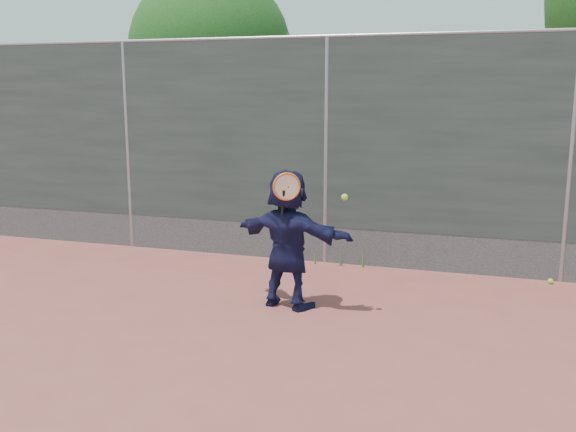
% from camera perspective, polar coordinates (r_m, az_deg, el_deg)
% --- Properties ---
extents(ground, '(80.00, 80.00, 0.00)m').
position_cam_1_polar(ground, '(5.71, -5.72, -12.93)').
color(ground, '#9E4C42').
rests_on(ground, ground).
extents(player, '(1.46, 0.76, 1.51)m').
position_cam_1_polar(player, '(6.87, 0.00, -2.05)').
color(player, '#16173D').
rests_on(player, ground).
extents(ball_ground, '(0.07, 0.07, 0.07)m').
position_cam_1_polar(ball_ground, '(8.47, 22.29, -5.38)').
color(ball_ground, '#B2E132').
rests_on(ball_ground, ground).
extents(fence, '(20.00, 0.06, 3.03)m').
position_cam_1_polar(fence, '(8.57, 3.40, 6.17)').
color(fence, '#38423D').
rests_on(fence, ground).
extents(swing_action, '(0.75, 0.20, 0.51)m').
position_cam_1_polar(swing_action, '(6.56, 0.39, 2.38)').
color(swing_action, '#E55815').
rests_on(swing_action, ground).
extents(tree_left, '(3.15, 3.00, 4.53)m').
position_cam_1_polar(tree_left, '(12.37, -6.14, 13.95)').
color(tree_left, '#382314').
rests_on(tree_left, ground).
extents(weed_clump, '(0.68, 0.07, 0.30)m').
position_cam_1_polar(weed_clump, '(8.63, 5.00, -3.58)').
color(weed_clump, '#387226').
rests_on(weed_clump, ground).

